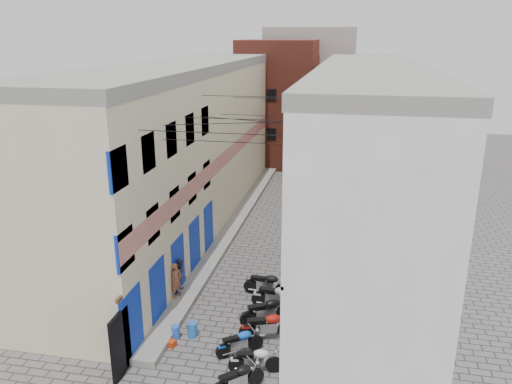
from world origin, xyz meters
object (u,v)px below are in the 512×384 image
Objects in this scene: motorcycle_a at (238,377)px; motorcycle_d at (267,325)px; water_jug_near at (175,332)px; water_jug_far at (192,330)px; motorcycle_b at (255,359)px; motorcycle_c at (240,341)px; person_b at (181,275)px; red_crate at (171,343)px; motorcycle_f at (277,296)px; motorcycle_g at (267,283)px; motorcycle_e at (267,310)px; person_a at (176,280)px.

motorcycle_d is (0.39, 2.89, 0.07)m from motorcycle_a.
water_jug_far is (0.57, 0.20, 0.04)m from water_jug_near.
motorcycle_d is (0.05, 1.88, 0.08)m from motorcycle_b.
motorcycle_c is 2.03m from water_jug_far.
motorcycle_d is 3.68× the size of water_jug_far.
motorcycle_d is (0.77, 1.04, 0.09)m from motorcycle_c.
red_crate is (0.80, -3.44, -0.85)m from person_b.
motorcycle_b is 1.88m from motorcycle_d.
person_b reaches higher than motorcycle_b.
red_crate is (-0.57, -0.71, -0.17)m from water_jug_far.
motorcycle_f is 1.05× the size of motorcycle_g.
motorcycle_a is at bearing -29.98° from motorcycle_b.
motorcycle_f is (0.77, 3.13, 0.09)m from motorcycle_c.
motorcycle_e reaches higher than motorcycle_f.
water_jug_near reaches higher than red_crate.
water_jug_near is at bearing -168.79° from person_b.
motorcycle_b is at bearing -22.29° from water_jug_near.
motorcycle_f reaches higher than motorcycle_d.
motorcycle_g is at bearing 174.54° from motorcycle_b.
person_a is at bearing -81.15° from motorcycle_f.
motorcycle_g reaches higher than water_jug_far.
person_b is (0.00, 0.54, -0.03)m from person_a.
person_a is (-4.05, -0.28, 0.40)m from motorcycle_f.
person_a reaches higher than water_jug_far.
motorcycle_a is 3.41m from water_jug_far.
motorcycle_d reaches higher than water_jug_near.
motorcycle_g reaches higher than water_jug_near.
motorcycle_e is at bearing 128.20° from motorcycle_c.
person_b is 3.64m from red_crate.
person_a reaches higher than motorcycle_c.
motorcycle_d reaches higher than motorcycle_c.
person_a reaches higher than water_jug_near.
motorcycle_f is (0.39, 4.98, 0.07)m from motorcycle_a.
motorcycle_b is 3.97m from motorcycle_f.
person_b reaches higher than water_jug_far.
motorcycle_a is 5.00m from motorcycle_f.
motorcycle_g is (-0.53, 4.99, 0.06)m from motorcycle_b.
motorcycle_g is 4.55m from water_jug_near.
motorcycle_e reaches higher than motorcycle_c.
motorcycle_c is (-0.38, 1.85, -0.02)m from motorcycle_a.
motorcycle_f is 1.39× the size of person_a.
red_crate is at bearing -124.39° from motorcycle_c.
motorcycle_e is 1.07× the size of motorcycle_g.
motorcycle_d reaches higher than water_jug_far.
person_a reaches higher than motorcycle_e.
motorcycle_f reaches higher than motorcycle_g.
person_a is 3.14m from red_crate.
motorcycle_a is 1.06m from motorcycle_b.
person_b is (-3.85, 1.41, 0.35)m from motorcycle_e.
person_b reaches higher than red_crate.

